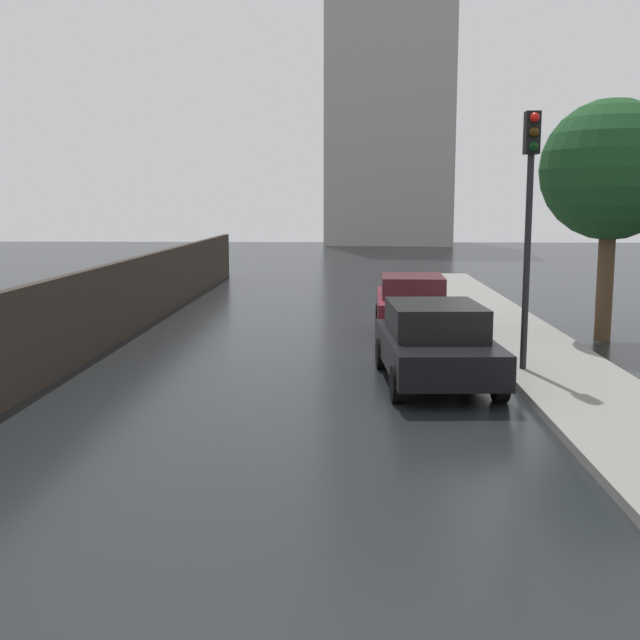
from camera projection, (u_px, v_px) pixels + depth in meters
The scene contains 5 objects.
car_maroon_near_kerb at pixel (412, 305), 18.96m from camera, with size 1.84×4.02×1.48m.
car_black_far_ahead at pixel (436, 342), 13.98m from camera, with size 2.06×4.07×1.42m.
traffic_light at pixel (530, 194), 14.12m from camera, with size 0.26×0.39×4.67m.
street_tree_near at pixel (611, 171), 17.86m from camera, with size 3.20×3.20×5.55m.
distant_tower at pixel (394, 64), 60.97m from camera, with size 10.65×11.60×31.98m.
Camera 1 is at (1.11, -4.37, 3.20)m, focal length 44.03 mm.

